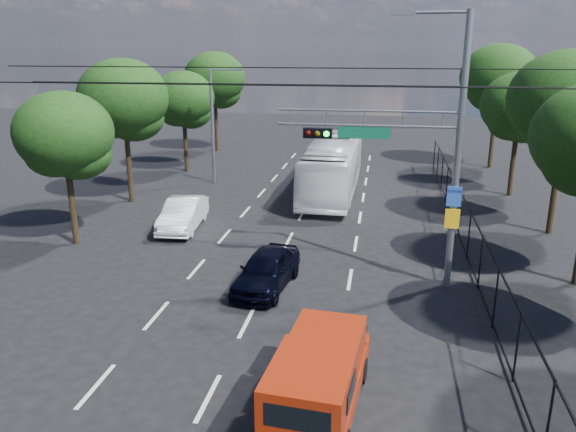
% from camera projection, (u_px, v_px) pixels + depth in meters
% --- Properties ---
extents(ground, '(120.00, 120.00, 0.00)m').
position_uv_depth(ground, '(208.00, 398.00, 13.93)').
color(ground, black).
rests_on(ground, ground).
extents(lane_markings, '(6.12, 38.00, 0.01)m').
position_uv_depth(lane_markings, '(296.00, 226.00, 27.13)').
color(lane_markings, beige).
rests_on(lane_markings, ground).
extents(signal_mast, '(6.43, 0.39, 9.50)m').
position_uv_depth(signal_mast, '(422.00, 142.00, 19.09)').
color(signal_mast, slate).
rests_on(signal_mast, ground).
extents(streetlight_left, '(2.09, 0.22, 7.08)m').
position_uv_depth(streetlight_left, '(215.00, 121.00, 34.55)').
color(streetlight_left, slate).
rests_on(streetlight_left, ground).
extents(utility_wires, '(22.00, 5.04, 0.74)m').
position_uv_depth(utility_wires, '(274.00, 79.00, 20.15)').
color(utility_wires, black).
rests_on(utility_wires, ground).
extents(fence_right, '(0.06, 34.03, 2.00)m').
position_uv_depth(fence_right, '(465.00, 226.00, 23.88)').
color(fence_right, black).
rests_on(fence_right, ground).
extents(tree_right_c, '(5.10, 5.10, 8.29)m').
position_uv_depth(tree_right_c, '(567.00, 109.00, 24.52)').
color(tree_right_c, black).
rests_on(tree_right_c, ground).
extents(tree_right_d, '(4.32, 4.32, 7.02)m').
position_uv_depth(tree_right_d, '(519.00, 111.00, 31.44)').
color(tree_right_d, black).
rests_on(tree_right_d, ground).
extents(tree_right_e, '(5.28, 5.28, 8.58)m').
position_uv_depth(tree_right_e, '(499.00, 83.00, 38.64)').
color(tree_right_e, black).
rests_on(tree_right_e, ground).
extents(tree_left_b, '(4.08, 4.08, 6.63)m').
position_uv_depth(tree_left_b, '(66.00, 140.00, 23.53)').
color(tree_left_b, black).
rests_on(tree_left_b, ground).
extents(tree_left_c, '(4.80, 4.80, 7.80)m').
position_uv_depth(tree_left_c, '(124.00, 104.00, 29.99)').
color(tree_left_c, black).
rests_on(tree_left_c, ground).
extents(tree_left_d, '(4.20, 4.20, 6.83)m').
position_uv_depth(tree_left_d, '(184.00, 103.00, 37.66)').
color(tree_left_d, black).
rests_on(tree_left_d, ground).
extents(tree_left_e, '(4.92, 4.92, 7.99)m').
position_uv_depth(tree_left_e, '(215.00, 83.00, 45.00)').
color(tree_left_e, black).
rests_on(tree_left_e, ground).
extents(red_pickup, '(2.21, 5.06, 1.83)m').
position_uv_depth(red_pickup, '(319.00, 377.00, 13.09)').
color(red_pickup, black).
rests_on(red_pickup, ground).
extents(navy_hatchback, '(2.14, 4.27, 1.40)m').
position_uv_depth(navy_hatchback, '(267.00, 270.00, 20.08)').
color(navy_hatchback, black).
rests_on(navy_hatchback, ground).
extents(white_bus, '(2.82, 11.44, 3.18)m').
position_uv_depth(white_bus, '(333.00, 167.00, 32.78)').
color(white_bus, white).
rests_on(white_bus, ground).
extents(white_van, '(1.90, 4.49, 1.44)m').
position_uv_depth(white_van, '(183.00, 214.00, 26.62)').
color(white_van, white).
rests_on(white_van, ground).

